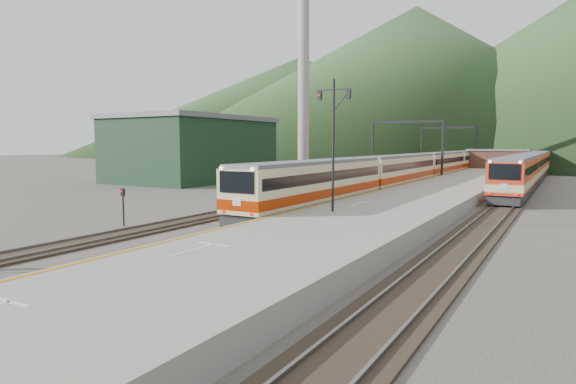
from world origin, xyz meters
The scene contains 16 objects.
track_main centered at (0.00, 40.00, 0.07)m, with size 2.60×200.00×0.23m.
track_far centered at (-5.00, 40.00, 0.07)m, with size 2.60×200.00×0.23m.
track_second centered at (11.50, 40.00, 0.07)m, with size 2.60×200.00×0.23m.
platform centered at (5.60, 38.00, 0.50)m, with size 8.00×100.00×1.00m, color gray.
gantry_near centered at (-2.85, 55.00, 5.59)m, with size 9.55×0.25×8.00m.
gantry_far centered at (-2.85, 80.00, 5.59)m, with size 9.55×0.25×8.00m.
warehouse centered at (-28.00, 42.00, 4.32)m, with size 14.50×20.50×8.60m.
smokestack centered at (-22.00, 62.00, 15.00)m, with size 1.80×1.80×30.00m, color #9E998E.
station_shed centered at (5.60, 78.00, 2.57)m, with size 9.40×4.40×3.10m.
hill_a centered at (-40.00, 190.00, 30.00)m, with size 180.00×180.00×60.00m, color #2E4E25.
hill_d centered at (-120.00, 240.00, 27.50)m, with size 200.00×200.00×55.00m, color #2E4E25.
main_train centered at (0.00, 52.53, 1.95)m, with size 2.82×77.24×3.44m.
second_train centered at (11.50, 60.09, 1.88)m, with size 2.71×55.65×3.31m.
signal_mast centered at (3.93, 17.91, 5.61)m, with size 2.20×0.18×7.60m.
short_signal_b centered at (-2.14, 25.98, 1.46)m, with size 0.23×0.17×2.27m.
short_signal_c centered at (-7.32, 12.36, 1.46)m, with size 0.24×0.19×2.27m.
Camera 1 is at (15.70, -7.35, 4.91)m, focal length 30.00 mm.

